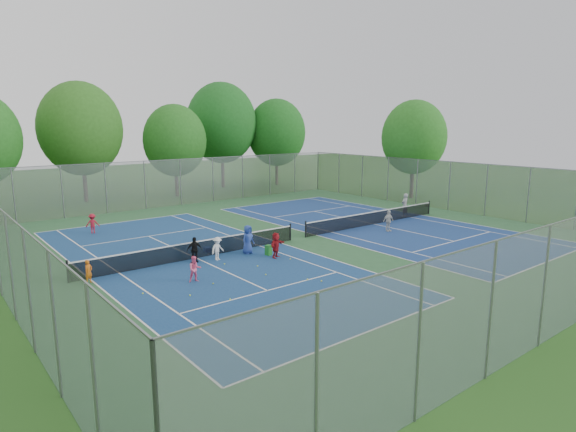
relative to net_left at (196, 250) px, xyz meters
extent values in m
plane|color=#24531A|center=(7.00, 0.00, -0.46)|extent=(120.00, 120.00, 0.00)
cube|color=#2B5B33|center=(7.00, 0.00, -0.45)|extent=(32.00, 32.00, 0.01)
cube|color=navy|center=(0.00, 0.00, -0.44)|extent=(10.97, 23.77, 0.01)
cube|color=navy|center=(14.00, 0.00, -0.44)|extent=(10.97, 23.77, 0.01)
cube|color=black|center=(0.00, 0.00, 0.00)|extent=(12.87, 0.10, 0.91)
cube|color=black|center=(14.00, 0.00, 0.00)|extent=(12.87, 0.10, 0.91)
cube|color=gray|center=(7.00, 16.00, 1.54)|extent=(32.00, 0.10, 4.00)
cube|color=gray|center=(23.00, 0.00, 1.54)|extent=(0.10, 32.00, 4.00)
cylinder|color=#443326|center=(1.00, 23.00, 1.47)|extent=(0.36, 0.36, 3.85)
ellipsoid|color=#295E1B|center=(1.00, 23.00, 6.10)|extent=(7.20, 7.20, 8.28)
cylinder|color=#443326|center=(9.00, 21.00, 1.12)|extent=(0.36, 0.36, 3.15)
ellipsoid|color=#225F1B|center=(9.00, 21.00, 4.95)|extent=(6.00, 6.00, 6.90)
cylinder|color=#443326|center=(16.00, 24.00, 1.65)|extent=(0.36, 0.36, 4.20)
ellipsoid|color=#18551B|center=(16.00, 24.00, 6.59)|extent=(7.60, 7.60, 8.74)
cylinder|color=#443326|center=(22.00, 22.00, 1.29)|extent=(0.36, 0.36, 3.50)
ellipsoid|color=#19581A|center=(22.00, 22.00, 5.52)|extent=(6.60, 6.60, 7.59)
cylinder|color=#443326|center=(26.00, 6.00, 1.29)|extent=(0.36, 0.36, 3.50)
ellipsoid|color=#24651D|center=(26.00, 6.00, 5.29)|extent=(6.00, 6.00, 6.90)
cube|color=blue|center=(1.07, 0.74, -0.31)|extent=(0.38, 0.38, 0.29)
cube|color=#268C2A|center=(3.36, -1.87, -0.17)|extent=(0.34, 0.34, 0.57)
imported|color=#D46314|center=(-5.66, -0.60, 0.09)|extent=(0.47, 0.42, 1.08)
imported|color=#FC6292|center=(-1.85, -3.39, 0.15)|extent=(0.68, 0.59, 1.20)
imported|color=white|center=(0.73, -0.98, 0.17)|extent=(0.89, 0.65, 1.24)
imported|color=black|center=(-0.41, -0.60, 0.22)|extent=(0.84, 0.47, 1.34)
imported|color=#294397|center=(2.69, -0.90, 0.35)|extent=(0.87, 0.66, 1.60)
imported|color=#A7171E|center=(3.39, -2.52, 0.24)|extent=(1.34, 0.90, 1.38)
imported|color=#AB1829|center=(-2.46, 9.47, 0.20)|extent=(0.95, 0.73, 1.30)
imported|color=#9B9B9E|center=(17.98, 0.50, 0.44)|extent=(0.70, 0.50, 1.79)
imported|color=silver|center=(13.05, -2.05, 0.26)|extent=(0.87, 0.45, 1.42)
sphere|color=#EAF338|center=(2.60, -6.97, -0.42)|extent=(0.07, 0.07, 0.07)
sphere|color=#C5E134|center=(2.26, -6.41, -0.42)|extent=(0.07, 0.07, 0.07)
sphere|color=#D5EB36|center=(1.67, -3.27, -0.42)|extent=(0.07, 0.07, 0.07)
sphere|color=#D3EC37|center=(-4.35, -3.51, -0.42)|extent=(0.07, 0.07, 0.07)
sphere|color=gold|center=(3.74, -3.30, -0.42)|extent=(0.07, 0.07, 0.07)
sphere|color=#C9E334|center=(0.57, -1.94, -0.42)|extent=(0.07, 0.07, 0.07)
sphere|color=#A4C22D|center=(-1.41, -4.24, -0.42)|extent=(0.07, 0.07, 0.07)
sphere|color=#D0F238|center=(-2.91, -4.95, -0.42)|extent=(0.07, 0.07, 0.07)
sphere|color=#D3E034|center=(1.18, -4.64, -0.42)|extent=(0.07, 0.07, 0.07)
sphere|color=#B8DC33|center=(-1.84, -6.37, -0.42)|extent=(0.07, 0.07, 0.07)
camera|label=1|loc=(-11.48, -22.28, 6.62)|focal=30.00mm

